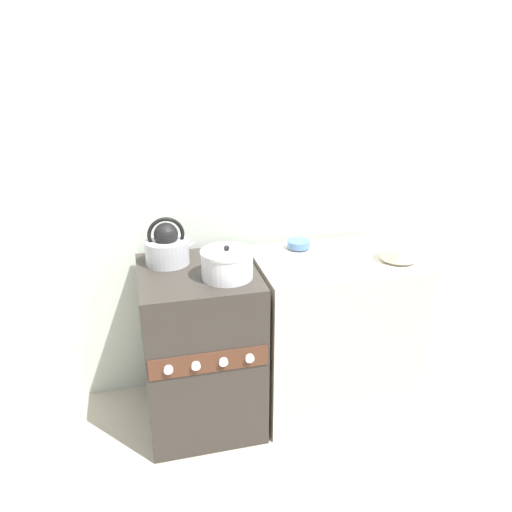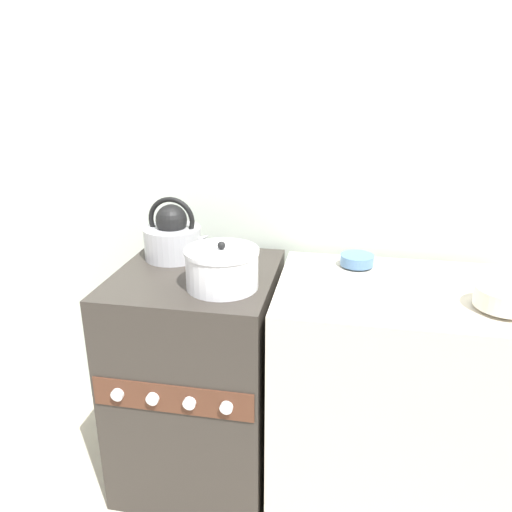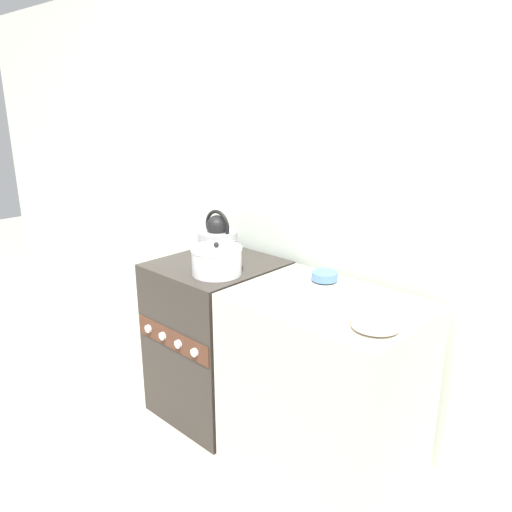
{
  "view_description": "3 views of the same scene",
  "coord_description": "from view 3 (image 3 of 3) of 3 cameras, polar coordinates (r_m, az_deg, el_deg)",
  "views": [
    {
      "loc": [
        -0.27,
        -2.01,
        1.92
      ],
      "look_at": [
        0.3,
        0.3,
        0.96
      ],
      "focal_mm": 35.0,
      "sensor_mm": 36.0,
      "label": 1
    },
    {
      "loc": [
        0.55,
        -1.36,
        1.61
      ],
      "look_at": [
        0.24,
        0.28,
        1.0
      ],
      "focal_mm": 35.0,
      "sensor_mm": 36.0,
      "label": 2
    },
    {
      "loc": [
        1.93,
        -1.41,
        1.75
      ],
      "look_at": [
        0.3,
        0.32,
        1.01
      ],
      "focal_mm": 35.0,
      "sensor_mm": 36.0,
      "label": 3
    }
  ],
  "objects": [
    {
      "name": "ground_plane",
      "position": [
        2.96,
        -8.99,
        -19.04
      ],
      "size": [
        12.0,
        12.0,
        0.0
      ],
      "primitive_type": "plane",
      "color": "#B2A893"
    },
    {
      "name": "wall_back",
      "position": [
        2.9,
        0.92,
        7.53
      ],
      "size": [
        7.0,
        0.06,
        2.5
      ],
      "color": "silver",
      "rests_on": "ground_plane"
    },
    {
      "name": "stove",
      "position": [
        2.9,
        -4.41,
        -9.29
      ],
      "size": [
        0.6,
        0.66,
        0.9
      ],
      "color": "#332D28",
      "rests_on": "ground_plane"
    },
    {
      "name": "counter",
      "position": [
        2.45,
        7.74,
        -14.75
      ],
      "size": [
        0.86,
        0.61,
        0.9
      ],
      "color": "beige",
      "rests_on": "ground_plane"
    },
    {
      "name": "kettle",
      "position": [
        2.88,
        -4.37,
        2.11
      ],
      "size": [
        0.28,
        0.23,
        0.25
      ],
      "color": "#B2B2B7",
      "rests_on": "stove"
    },
    {
      "name": "cooking_pot",
      "position": [
        2.53,
        -4.52,
        -0.53
      ],
      "size": [
        0.26,
        0.26,
        0.17
      ],
      "color": "silver",
      "rests_on": "stove"
    },
    {
      "name": "enamel_bowl",
      "position": [
        1.99,
        13.54,
        -6.98
      ],
      "size": [
        0.19,
        0.19,
        0.08
      ],
      "color": "beige",
      "rests_on": "counter"
    },
    {
      "name": "small_ceramic_bowl",
      "position": [
        2.46,
        7.84,
        -2.28
      ],
      "size": [
        0.13,
        0.13,
        0.05
      ],
      "color": "#4C729E",
      "rests_on": "counter"
    }
  ]
}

